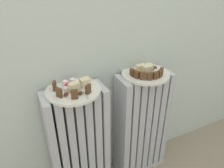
# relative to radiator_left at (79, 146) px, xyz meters

# --- Properties ---
(radiator_left) EXTENTS (0.31, 0.14, 0.65)m
(radiator_left) POSITION_rel_radiator_left_xyz_m (0.00, 0.00, 0.00)
(radiator_left) COLOR #B2B2B7
(radiator_left) RESTS_ON ground_plane
(radiator_right) EXTENTS (0.31, 0.14, 0.65)m
(radiator_right) POSITION_rel_radiator_left_xyz_m (0.38, 0.00, 0.00)
(radiator_right) COLOR #B2B2B7
(radiator_right) RESTS_ON ground_plane
(plate_left) EXTENTS (0.25, 0.25, 0.01)m
(plate_left) POSITION_rel_radiator_left_xyz_m (-0.00, 0.00, 0.34)
(plate_left) COLOR silver
(plate_left) RESTS_ON radiator_left
(plate_right) EXTENTS (0.25, 0.25, 0.01)m
(plate_right) POSITION_rel_radiator_left_xyz_m (0.38, 0.00, 0.34)
(plate_right) COLOR silver
(plate_right) RESTS_ON radiator_right
(dark_cake_slice_left_0) EXTENTS (0.02, 0.03, 0.04)m
(dark_cake_slice_left_0) POSITION_rel_radiator_left_xyz_m (-0.07, 0.03, 0.36)
(dark_cake_slice_left_0) COLOR #56351E
(dark_cake_slice_left_0) RESTS_ON plate_left
(dark_cake_slice_left_1) EXTENTS (0.02, 0.03, 0.04)m
(dark_cake_slice_left_1) POSITION_rel_radiator_left_xyz_m (-0.07, -0.04, 0.36)
(dark_cake_slice_left_1) COLOR #56351E
(dark_cake_slice_left_1) RESTS_ON plate_left
(dark_cake_slice_left_2) EXTENTS (0.03, 0.02, 0.04)m
(dark_cake_slice_left_2) POSITION_rel_radiator_left_xyz_m (-0.02, -0.08, 0.36)
(dark_cake_slice_left_2) COLOR #56351E
(dark_cake_slice_left_2) RESTS_ON plate_left
(dark_cake_slice_left_3) EXTENTS (0.03, 0.03, 0.04)m
(dark_cake_slice_left_3) POSITION_rel_radiator_left_xyz_m (0.05, -0.06, 0.36)
(dark_cake_slice_left_3) COLOR #56351E
(dark_cake_slice_left_3) RESTS_ON plate_left
(marble_cake_slice_left_0) EXTENTS (0.05, 0.05, 0.04)m
(marble_cake_slice_left_0) POSITION_rel_radiator_left_xyz_m (-0.00, -0.02, 0.36)
(marble_cake_slice_left_0) COLOR beige
(marble_cake_slice_left_0) RESTS_ON plate_left
(marble_cake_slice_left_1) EXTENTS (0.05, 0.04, 0.04)m
(marble_cake_slice_left_1) POSITION_rel_radiator_left_xyz_m (0.06, 0.00, 0.36)
(marble_cake_slice_left_1) COLOR beige
(marble_cake_slice_left_1) RESTS_ON plate_left
(turkish_delight_left_0) EXTENTS (0.03, 0.03, 0.02)m
(turkish_delight_left_0) POSITION_rel_radiator_left_xyz_m (0.03, 0.03, 0.35)
(turkish_delight_left_0) COLOR white
(turkish_delight_left_0) RESTS_ON plate_left
(turkish_delight_left_1) EXTENTS (0.03, 0.03, 0.02)m
(turkish_delight_left_1) POSITION_rel_radiator_left_xyz_m (-0.03, -0.01, 0.35)
(turkish_delight_left_1) COLOR white
(turkish_delight_left_1) RESTS_ON plate_left
(turkish_delight_left_2) EXTENTS (0.03, 0.03, 0.02)m
(turkish_delight_left_2) POSITION_rel_radiator_left_xyz_m (-0.02, 0.05, 0.36)
(turkish_delight_left_2) COLOR white
(turkish_delight_left_2) RESTS_ON plate_left
(turkish_delight_left_3) EXTENTS (0.03, 0.03, 0.02)m
(turkish_delight_left_3) POSITION_rel_radiator_left_xyz_m (0.02, 0.05, 0.36)
(turkish_delight_left_3) COLOR white
(turkish_delight_left_3) RESTS_ON plate_left
(medjool_date_left_0) EXTENTS (0.03, 0.03, 0.01)m
(medjool_date_left_0) POSITION_rel_radiator_left_xyz_m (0.03, 0.08, 0.35)
(medjool_date_left_0) COLOR #4C2814
(medjool_date_left_0) RESTS_ON plate_left
(medjool_date_left_1) EXTENTS (0.03, 0.03, 0.01)m
(medjool_date_left_1) POSITION_rel_radiator_left_xyz_m (-0.04, -0.04, 0.35)
(medjool_date_left_1) COLOR #4C2814
(medjool_date_left_1) RESTS_ON plate_left
(medjool_date_left_2) EXTENTS (0.03, 0.03, 0.02)m
(medjool_date_left_2) POSITION_rel_radiator_left_xyz_m (0.01, -0.06, 0.35)
(medjool_date_left_2) COLOR #4C2814
(medjool_date_left_2) RESTS_ON plate_left
(jam_bowl_left) EXTENTS (0.04, 0.04, 0.02)m
(jam_bowl_left) POSITION_rel_radiator_left_xyz_m (-0.02, 0.02, 0.35)
(jam_bowl_left) COLOR white
(jam_bowl_left) RESTS_ON plate_left
(dark_cake_slice_right_0) EXTENTS (0.02, 0.03, 0.04)m
(dark_cake_slice_right_0) POSITION_rel_radiator_left_xyz_m (0.30, 0.00, 0.36)
(dark_cake_slice_right_0) COLOR #56351E
(dark_cake_slice_right_0) RESTS_ON plate_right
(dark_cake_slice_right_1) EXTENTS (0.03, 0.03, 0.04)m
(dark_cake_slice_right_1) POSITION_rel_radiator_left_xyz_m (0.31, -0.03, 0.36)
(dark_cake_slice_right_1) COLOR #56351E
(dark_cake_slice_right_1) RESTS_ON plate_right
(dark_cake_slice_right_2) EXTENTS (0.03, 0.03, 0.04)m
(dark_cake_slice_right_2) POSITION_rel_radiator_left_xyz_m (0.33, -0.06, 0.36)
(dark_cake_slice_right_2) COLOR #56351E
(dark_cake_slice_right_2) RESTS_ON plate_right
(dark_cake_slice_right_3) EXTENTS (0.03, 0.03, 0.04)m
(dark_cake_slice_right_3) POSITION_rel_radiator_left_xyz_m (0.35, -0.07, 0.36)
(dark_cake_slice_right_3) COLOR #56351E
(dark_cake_slice_right_3) RESTS_ON plate_right
(dark_cake_slice_right_4) EXTENTS (0.03, 0.02, 0.04)m
(dark_cake_slice_right_4) POSITION_rel_radiator_left_xyz_m (0.38, -0.08, 0.36)
(dark_cake_slice_right_4) COLOR #56351E
(dark_cake_slice_right_4) RESTS_ON plate_right
(dark_cake_slice_right_5) EXTENTS (0.03, 0.03, 0.04)m
(dark_cake_slice_right_5) POSITION_rel_radiator_left_xyz_m (0.41, -0.07, 0.36)
(dark_cake_slice_right_5) COLOR #56351E
(dark_cake_slice_right_5) RESTS_ON plate_right
(dark_cake_slice_right_6) EXTENTS (0.03, 0.03, 0.04)m
(dark_cake_slice_right_6) POSITION_rel_radiator_left_xyz_m (0.44, -0.05, 0.36)
(dark_cake_slice_right_6) COLOR #56351E
(dark_cake_slice_right_6) RESTS_ON plate_right
(marble_cake_slice_right_0) EXTENTS (0.05, 0.04, 0.04)m
(marble_cake_slice_right_0) POSITION_rel_radiator_left_xyz_m (0.41, 0.01, 0.36)
(marble_cake_slice_right_0) COLOR beige
(marble_cake_slice_right_0) RESTS_ON plate_right
(marble_cake_slice_right_1) EXTENTS (0.05, 0.03, 0.04)m
(marble_cake_slice_right_1) POSITION_rel_radiator_left_xyz_m (0.37, 0.03, 0.36)
(marble_cake_slice_right_1) COLOR beige
(marble_cake_slice_right_1) RESTS_ON plate_right
(marble_cake_slice_right_2) EXTENTS (0.04, 0.03, 0.05)m
(marble_cake_slice_right_2) POSITION_rel_radiator_left_xyz_m (0.37, -0.02, 0.37)
(marble_cake_slice_right_2) COLOR beige
(marble_cake_slice_right_2) RESTS_ON plate_right
(turkish_delight_right_0) EXTENTS (0.03, 0.03, 0.02)m
(turkish_delight_right_0) POSITION_rel_radiator_left_xyz_m (0.42, -0.04, 0.35)
(turkish_delight_right_0) COLOR white
(turkish_delight_right_0) RESTS_ON plate_right
(turkish_delight_right_1) EXTENTS (0.03, 0.03, 0.02)m
(turkish_delight_right_1) POSITION_rel_radiator_left_xyz_m (0.40, 0.04, 0.35)
(turkish_delight_right_1) COLOR white
(turkish_delight_right_1) RESTS_ON plate_right
(turkish_delight_right_2) EXTENTS (0.03, 0.03, 0.02)m
(turkish_delight_right_2) POSITION_rel_radiator_left_xyz_m (0.43, 0.04, 0.36)
(turkish_delight_right_2) COLOR white
(turkish_delight_right_2) RESTS_ON plate_right
(medjool_date_right_0) EXTENTS (0.03, 0.03, 0.02)m
(medjool_date_right_0) POSITION_rel_radiator_left_xyz_m (0.44, -0.00, 0.35)
(medjool_date_right_0) COLOR #4C2814
(medjool_date_right_0) RESTS_ON plate_right
(medjool_date_right_1) EXTENTS (0.03, 0.03, 0.02)m
(medjool_date_right_1) POSITION_rel_radiator_left_xyz_m (0.41, 0.07, 0.35)
(medjool_date_right_1) COLOR #4C2814
(medjool_date_right_1) RESTS_ON plate_right
(medjool_date_right_2) EXTENTS (0.03, 0.03, 0.01)m
(medjool_date_right_2) POSITION_rel_radiator_left_xyz_m (0.45, 0.02, 0.35)
(medjool_date_right_2) COLOR #4C2814
(medjool_date_right_2) RESTS_ON plate_right
(medjool_date_right_3) EXTENTS (0.03, 0.03, 0.02)m
(medjool_date_right_3) POSITION_rel_radiator_left_xyz_m (0.32, 0.03, 0.35)
(medjool_date_right_3) COLOR #4C2814
(medjool_date_right_3) RESTS_ON plate_right
(fork) EXTENTS (0.02, 0.10, 0.00)m
(fork) POSITION_rel_radiator_left_xyz_m (0.03, -0.05, 0.35)
(fork) COLOR #B7B7BC
(fork) RESTS_ON plate_left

